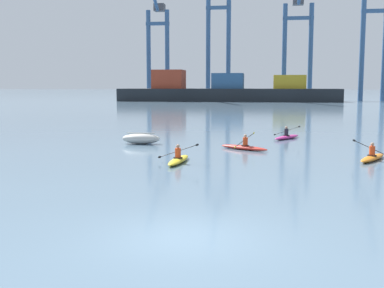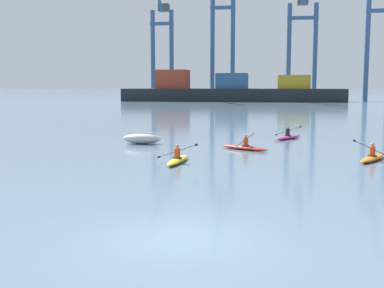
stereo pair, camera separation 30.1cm
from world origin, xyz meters
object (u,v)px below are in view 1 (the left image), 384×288
at_px(gantry_crane_west, 157,37).
at_px(gantry_crane_west_mid, 218,27).
at_px(gantry_crane_east, 375,29).
at_px(kayak_yellow, 178,159).
at_px(capsized_dinghy, 141,139).
at_px(kayak_orange, 372,157).
at_px(kayak_magenta, 287,137).
at_px(kayak_red, 244,147).
at_px(gantry_crane_east_mid, 298,35).
at_px(container_barge, 226,91).

height_order(gantry_crane_west, gantry_crane_west_mid, gantry_crane_west_mid).
height_order(gantry_crane_east, kayak_yellow, gantry_crane_east).
bearing_deg(capsized_dinghy, gantry_crane_east, 70.27).
xyz_separation_m(kayak_orange, kayak_magenta, (-4.08, 9.72, 0.00)).
bearing_deg(kayak_red, gantry_crane_east_mid, 85.09).
bearing_deg(kayak_yellow, gantry_crane_east_mid, 83.73).
xyz_separation_m(gantry_crane_west_mid, capsized_dinghy, (4.97, -99.64, -18.65)).
bearing_deg(kayak_yellow, kayak_magenta, 64.00).
xyz_separation_m(gantry_crane_west_mid, kayak_magenta, (14.80, -95.04, -18.83)).
relative_size(container_barge, kayak_yellow, 15.32).
xyz_separation_m(gantry_crane_east, kayak_magenta, (-23.57, -88.55, -17.02)).
xyz_separation_m(gantry_crane_west, kayak_orange, (35.45, -105.00, -16.53)).
height_order(kayak_orange, kayak_magenta, kayak_orange).
relative_size(gantry_crane_east_mid, kayak_yellow, 9.23).
bearing_deg(gantry_crane_west, kayak_magenta, -71.77).
distance_m(capsized_dinghy, kayak_magenta, 10.85).
relative_size(kayak_red, kayak_magenta, 0.99).
distance_m(gantry_crane_west, kayak_magenta, 101.67).
height_order(kayak_red, kayak_orange, kayak_orange).
bearing_deg(container_barge, kayak_yellow, -86.61).
distance_m(gantry_crane_east_mid, kayak_magenta, 97.33).
xyz_separation_m(container_barge, kayak_magenta, (11.45, -81.72, -2.26)).
relative_size(container_barge, kayak_orange, 16.02).
height_order(gantry_crane_east_mid, gantry_crane_east, gantry_crane_east).
relative_size(gantry_crane_east_mid, kayak_red, 9.93).
bearing_deg(kayak_magenta, kayak_orange, -67.24).
distance_m(container_barge, kayak_orange, 92.77).
height_order(gantry_crane_east_mid, capsized_dinghy, gantry_crane_east_mid).
relative_size(gantry_crane_east, capsized_dinghy, 13.69).
distance_m(gantry_crane_west, capsized_dinghy, 103.47).
distance_m(gantry_crane_west, kayak_orange, 112.05).
xyz_separation_m(gantry_crane_east_mid, kayak_yellow, (-11.86, -107.82, -16.52)).
bearing_deg(gantry_crane_east, capsized_dinghy, -109.73).
height_order(capsized_dinghy, kayak_yellow, kayak_yellow).
relative_size(kayak_red, kayak_orange, 0.97).
bearing_deg(kayak_magenta, container_barge, 97.97).
relative_size(gantry_crane_east_mid, kayak_orange, 9.64).
relative_size(gantry_crane_west, gantry_crane_west_mid, 0.91).
height_order(gantry_crane_east, kayak_orange, gantry_crane_east).
xyz_separation_m(gantry_crane_west_mid, kayak_yellow, (8.91, -107.12, -18.83)).
height_order(container_barge, kayak_magenta, container_barge).
xyz_separation_m(gantry_crane_west_mid, kayak_red, (11.98, -101.56, -18.83)).
height_order(gantry_crane_west, kayak_red, gantry_crane_west).
bearing_deg(kayak_yellow, container_barge, 93.39).
distance_m(gantry_crane_east_mid, capsized_dinghy, 102.87).
relative_size(gantry_crane_west, kayak_magenta, 10.55).
relative_size(gantry_crane_west_mid, kayak_yellow, 10.97).
xyz_separation_m(gantry_crane_west_mid, gantry_crane_east_mid, (20.76, 0.70, -2.32)).
bearing_deg(gantry_crane_west_mid, gantry_crane_west, 179.18).
height_order(capsized_dinghy, kayak_red, kayak_red).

